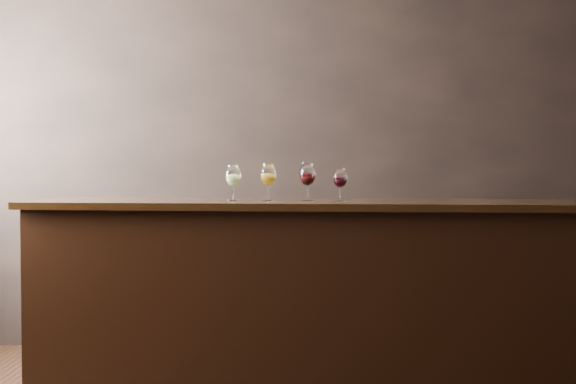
{
  "coord_description": "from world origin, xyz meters",
  "views": [
    {
      "loc": [
        0.31,
        -3.56,
        1.33
      ],
      "look_at": [
        0.25,
        1.06,
        1.17
      ],
      "focal_mm": 50.0,
      "sensor_mm": 36.0,
      "label": 1
    }
  ],
  "objects_px": {
    "glass_white": "(233,176)",
    "glass_red_a": "(307,175)",
    "back_bar_shelf": "(297,292)",
    "bar_counter": "(301,300)",
    "glass_amber": "(268,176)",
    "glass_red_b": "(340,179)"
  },
  "relations": [
    {
      "from": "glass_amber",
      "to": "glass_red_b",
      "type": "height_order",
      "value": "glass_amber"
    },
    {
      "from": "glass_red_a",
      "to": "glass_red_b",
      "type": "xyz_separation_m",
      "value": [
        0.19,
        -0.02,
        -0.02
      ]
    },
    {
      "from": "glass_white",
      "to": "glass_amber",
      "type": "xyz_separation_m",
      "value": [
        0.2,
        0.02,
        0.0
      ]
    },
    {
      "from": "back_bar_shelf",
      "to": "glass_red_b",
      "type": "distance_m",
      "value": 1.32
    },
    {
      "from": "glass_red_a",
      "to": "glass_amber",
      "type": "bearing_deg",
      "value": 169.01
    },
    {
      "from": "glass_white",
      "to": "glass_red_b",
      "type": "bearing_deg",
      "value": -4.09
    },
    {
      "from": "glass_white",
      "to": "glass_red_b",
      "type": "height_order",
      "value": "glass_white"
    },
    {
      "from": "glass_white",
      "to": "glass_red_a",
      "type": "xyz_separation_m",
      "value": [
        0.43,
        -0.02,
        0.01
      ]
    },
    {
      "from": "back_bar_shelf",
      "to": "glass_white",
      "type": "height_order",
      "value": "glass_white"
    },
    {
      "from": "glass_red_a",
      "to": "back_bar_shelf",
      "type": "bearing_deg",
      "value": 93.49
    },
    {
      "from": "glass_red_a",
      "to": "bar_counter",
      "type": "bearing_deg",
      "value": 159.67
    },
    {
      "from": "glass_amber",
      "to": "glass_red_b",
      "type": "distance_m",
      "value": 0.42
    },
    {
      "from": "glass_amber",
      "to": "glass_red_b",
      "type": "xyz_separation_m",
      "value": [
        0.41,
        -0.07,
        -0.02
      ]
    },
    {
      "from": "back_bar_shelf",
      "to": "glass_red_b",
      "type": "height_order",
      "value": "glass_red_b"
    },
    {
      "from": "glass_amber",
      "to": "bar_counter",
      "type": "bearing_deg",
      "value": -9.09
    },
    {
      "from": "glass_amber",
      "to": "glass_red_a",
      "type": "relative_size",
      "value": 0.98
    },
    {
      "from": "glass_white",
      "to": "back_bar_shelf",
      "type": "bearing_deg",
      "value": 69.04
    },
    {
      "from": "back_bar_shelf",
      "to": "bar_counter",
      "type": "bearing_deg",
      "value": -88.64
    },
    {
      "from": "back_bar_shelf",
      "to": "glass_white",
      "type": "relative_size",
      "value": 11.48
    },
    {
      "from": "back_bar_shelf",
      "to": "glass_amber",
      "type": "distance_m",
      "value": 1.27
    },
    {
      "from": "bar_counter",
      "to": "glass_red_a",
      "type": "bearing_deg",
      "value": -15.54
    },
    {
      "from": "glass_white",
      "to": "glass_red_b",
      "type": "xyz_separation_m",
      "value": [
        0.62,
        -0.04,
        -0.01
      ]
    }
  ]
}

